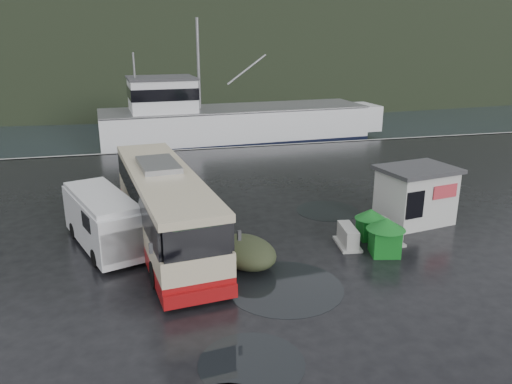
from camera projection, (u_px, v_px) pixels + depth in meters
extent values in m
plane|color=black|center=(239.00, 255.00, 20.43)|extent=(160.00, 160.00, 0.00)
cube|color=black|center=(146.00, 71.00, 122.20)|extent=(300.00, 180.00, 0.02)
cube|color=#999993|center=(186.00, 150.00, 38.93)|extent=(160.00, 0.60, 1.50)
ellipsoid|color=black|center=(156.00, 51.00, 254.01)|extent=(780.00, 540.00, 570.00)
cylinder|color=black|center=(285.00, 287.00, 17.84)|extent=(4.23, 4.23, 0.01)
cylinder|color=black|center=(327.00, 211.00, 25.57)|extent=(3.20, 3.20, 0.01)
cylinder|color=black|center=(252.00, 363.00, 13.72)|extent=(2.98, 2.98, 0.01)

